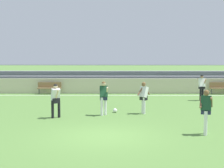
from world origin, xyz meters
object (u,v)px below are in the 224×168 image
object	(u,v)px
player_white_overlapping	(56,98)
soccer_ball	(115,110)
bleacher_stand	(104,80)
bench_near_bin	(222,87)
bench_far_right	(49,87)
player_white_challenging	(144,95)
player_white_wide_left	(202,85)
player_dark_pressing_high	(206,108)
player_dark_wide_right	(104,95)

from	to	relation	value
player_white_overlapping	soccer_ball	world-z (taller)	player_white_overlapping
bleacher_stand	bench_near_bin	size ratio (longest dim) A/B	14.55
bench_far_right	bleacher_stand	bearing A→B (deg)	32.44
bleacher_stand	soccer_ball	bearing A→B (deg)	-85.15
bench_near_bin	soccer_ball	bearing A→B (deg)	-134.67
bench_far_right	player_white_challenging	xyz separation A→B (m)	(6.45, -8.54, 0.42)
bleacher_stand	player_white_wide_left	distance (m)	9.03
player_white_challenging	soccer_ball	bearing A→B (deg)	168.11
soccer_ball	player_white_overlapping	bearing A→B (deg)	-152.28
soccer_ball	player_dark_pressing_high	bearing A→B (deg)	-54.68
player_dark_wide_right	soccer_ball	size ratio (longest dim) A/B	7.71
player_white_overlapping	player_white_wide_left	xyz separation A→B (m)	(8.56, 6.21, 0.04)
player_white_overlapping	player_dark_pressing_high	xyz separation A→B (m)	(6.27, -3.35, 0.05)
bleacher_stand	player_dark_pressing_high	size ratio (longest dim) A/B	15.31
bleacher_stand	player_dark_wide_right	xyz separation A→B (m)	(0.35, -11.60, 0.13)
bench_near_bin	player_white_wide_left	size ratio (longest dim) A/B	1.07
bleacher_stand	player_white_overlapping	size ratio (longest dim) A/B	16.01
player_white_wide_left	bench_far_right	bearing A→B (deg)	161.79
player_dark_wide_right	player_white_wide_left	bearing A→B (deg)	41.12
bench_near_bin	bench_far_right	xyz separation A→B (m)	(-13.13, 0.00, 0.00)
player_white_overlapping	soccer_ball	size ratio (longest dim) A/B	7.44
player_white_wide_left	player_dark_pressing_high	bearing A→B (deg)	-103.46
bench_near_bin	player_dark_wide_right	bearing A→B (deg)	-134.03
soccer_ball	bleacher_stand	bearing A→B (deg)	94.85
player_white_challenging	bench_far_right	bearing A→B (deg)	127.04
bench_far_right	player_white_challenging	world-z (taller)	player_white_challenging
bench_far_right	player_dark_pressing_high	bearing A→B (deg)	-57.23
player_white_overlapping	player_white_wide_left	distance (m)	10.58
player_dark_pressing_high	bench_far_right	bearing A→B (deg)	122.77
player_white_challenging	player_white_overlapping	distance (m)	4.46
bleacher_stand	player_white_challenging	bearing A→B (deg)	-77.94
bleacher_stand	bench_near_bin	bearing A→B (deg)	-15.94
player_dark_wide_right	bench_near_bin	bearing A→B (deg)	45.97
player_white_wide_left	player_white_overlapping	bearing A→B (deg)	-144.06
soccer_ball	player_dark_wide_right	bearing A→B (deg)	-126.28
player_dark_pressing_high	bleacher_stand	bearing A→B (deg)	105.52
bleacher_stand	player_dark_wide_right	size ratio (longest dim) A/B	15.45
player_white_challenging	soccer_ball	size ratio (longest dim) A/B	7.41
player_white_challenging	player_white_wide_left	size ratio (longest dim) A/B	0.96
player_dark_wide_right	bench_far_right	bearing A→B (deg)	116.12
player_dark_wide_right	player_white_overlapping	bearing A→B (deg)	-162.49
player_dark_wide_right	player_dark_pressing_high	distance (m)	5.71
player_white_challenging	bench_near_bin	bearing A→B (deg)	51.96
player_white_challenging	player_dark_pressing_high	size ratio (longest dim) A/B	0.95
player_white_overlapping	player_dark_wide_right	bearing A→B (deg)	17.51
bleacher_stand	player_dark_pressing_high	xyz separation A→B (m)	(4.35, -15.67, 0.14)
player_white_overlapping	player_dark_pressing_high	bearing A→B (deg)	-28.11
bench_near_bin	player_dark_pressing_high	world-z (taller)	player_dark_pressing_high
player_dark_wide_right	player_white_challenging	bearing A→B (deg)	13.03
bench_far_right	player_dark_pressing_high	distance (m)	15.57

